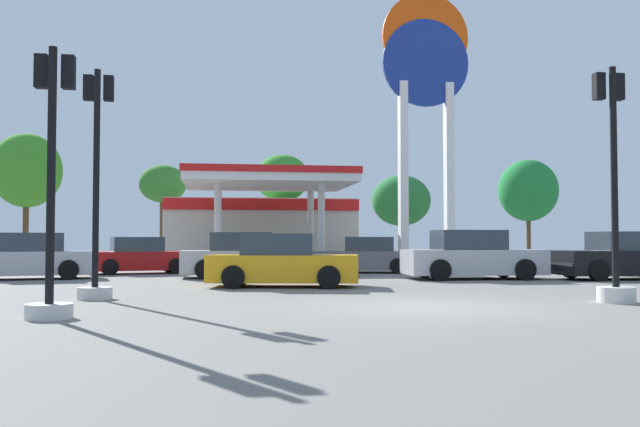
% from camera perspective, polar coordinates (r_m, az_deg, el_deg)
% --- Properties ---
extents(ground_plane, '(90.00, 90.00, 0.00)m').
position_cam_1_polar(ground_plane, '(13.51, 8.94, -7.74)').
color(ground_plane, slate).
rests_on(ground_plane, ground).
extents(gas_station, '(10.21, 13.06, 4.47)m').
position_cam_1_polar(gas_station, '(37.66, -5.02, -1.05)').
color(gas_station, beige).
rests_on(gas_station, ground).
extents(station_pole_sign, '(4.41, 0.56, 13.70)m').
position_cam_1_polar(station_pole_sign, '(35.02, 8.83, 10.25)').
color(station_pole_sign, white).
rests_on(station_pole_sign, ground).
extents(car_0, '(4.23, 2.61, 1.41)m').
position_cam_1_polar(car_0, '(27.29, -14.82, -3.54)').
color(car_0, black).
rests_on(car_0, ground).
extents(car_1, '(4.36, 2.43, 1.48)m').
position_cam_1_polar(car_1, '(19.01, -3.13, -4.13)').
color(car_1, black).
rests_on(car_1, ground).
extents(car_2, '(4.44, 2.08, 1.58)m').
position_cam_1_polar(car_2, '(24.71, 24.04, -3.40)').
color(car_2, black).
rests_on(car_2, ground).
extents(car_3, '(4.57, 2.64, 1.54)m').
position_cam_1_polar(car_3, '(24.65, -23.31, -3.45)').
color(car_3, black).
rests_on(car_3, ground).
extents(car_4, '(4.60, 2.19, 1.63)m').
position_cam_1_polar(car_4, '(23.25, 12.61, -3.56)').
color(car_4, black).
rests_on(car_4, ground).
extents(car_5, '(4.42, 2.10, 1.56)m').
position_cam_1_polar(car_5, '(23.75, -6.44, -3.65)').
color(car_5, black).
rests_on(car_5, ground).
extents(car_6, '(4.24, 2.56, 1.42)m').
position_cam_1_polar(car_6, '(27.16, 3.94, -3.61)').
color(car_6, black).
rests_on(car_6, ground).
extents(traffic_signal_0, '(0.77, 0.77, 4.55)m').
position_cam_1_polar(traffic_signal_0, '(12.22, -21.57, -0.30)').
color(traffic_signal_0, silver).
rests_on(traffic_signal_0, ground).
extents(traffic_signal_1, '(0.77, 0.77, 4.95)m').
position_cam_1_polar(traffic_signal_1, '(15.53, 23.38, -0.75)').
color(traffic_signal_1, silver).
rests_on(traffic_signal_1, ground).
extents(traffic_signal_2, '(0.75, 0.75, 5.11)m').
position_cam_1_polar(traffic_signal_2, '(15.89, -18.22, 0.07)').
color(traffic_signal_2, silver).
rests_on(traffic_signal_2, ground).
extents(tree_0, '(4.14, 4.14, 7.76)m').
position_cam_1_polar(tree_0, '(44.97, -23.34, 3.31)').
color(tree_0, brown).
rests_on(tree_0, ground).
extents(tree_1, '(2.88, 2.88, 5.90)m').
position_cam_1_polar(tree_1, '(42.87, -13.01, 2.36)').
color(tree_1, brown).
rests_on(tree_1, ground).
extents(tree_2, '(3.31, 3.31, 6.55)m').
position_cam_1_polar(tree_2, '(42.07, -3.18, 2.95)').
color(tree_2, brown).
rests_on(tree_2, ground).
extents(tree_3, '(3.76, 3.76, 5.44)m').
position_cam_1_polar(tree_3, '(43.84, 6.80, 1.07)').
color(tree_3, brown).
rests_on(tree_3, ground).
extents(tree_4, '(3.92, 3.92, 6.65)m').
position_cam_1_polar(tree_4, '(47.45, 17.02, 1.85)').
color(tree_4, brown).
rests_on(tree_4, ground).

